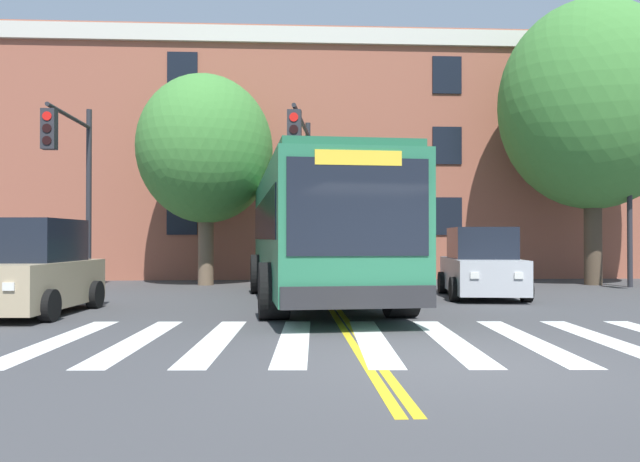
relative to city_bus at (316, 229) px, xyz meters
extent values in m
plane|color=#424244|center=(1.35, -7.50, -1.75)|extent=(120.00, 120.00, 0.00)
cube|color=white|center=(-4.10, -5.58, -1.74)|extent=(0.66, 4.22, 0.01)
cube|color=white|center=(-2.94, -5.64, -1.74)|extent=(0.66, 4.22, 0.01)
cube|color=white|center=(-1.78, -5.70, -1.74)|extent=(0.66, 4.22, 0.01)
cube|color=white|center=(-0.61, -5.75, -1.74)|extent=(0.66, 4.22, 0.01)
cube|color=white|center=(0.55, -5.81, -1.74)|extent=(0.66, 4.22, 0.01)
cube|color=white|center=(1.71, -5.87, -1.74)|extent=(0.66, 4.22, 0.01)
cube|color=white|center=(2.88, -5.93, -1.74)|extent=(0.66, 4.22, 0.01)
cube|color=white|center=(4.04, -5.99, -1.74)|extent=(0.66, 4.22, 0.01)
cube|color=gold|center=(0.23, 8.13, -1.74)|extent=(0.12, 36.00, 0.01)
cube|color=gold|center=(0.39, 8.13, -1.74)|extent=(0.12, 36.00, 0.01)
cube|color=#28704C|center=(0.00, 0.03, -0.03)|extent=(3.40, 10.67, 2.61)
cube|color=black|center=(1.29, 0.13, 0.23)|extent=(0.80, 9.63, 0.94)
cube|color=black|center=(-1.29, -0.08, 0.23)|extent=(0.80, 9.63, 0.94)
cube|color=black|center=(0.42, -5.22, 0.28)|extent=(2.30, 0.21, 1.57)
cube|color=yellow|center=(0.42, -5.22, 1.07)|extent=(1.41, 0.14, 0.24)
cube|color=#232326|center=(0.42, -5.25, -1.16)|extent=(2.51, 0.30, 0.36)
cube|color=#246444|center=(0.00, 0.03, 1.36)|extent=(3.21, 10.24, 0.16)
cylinder|color=black|center=(1.48, -3.12, -1.21)|extent=(0.65, 1.12, 1.08)
cylinder|color=black|center=(-0.96, -3.32, -1.21)|extent=(0.65, 1.12, 1.08)
cylinder|color=black|center=(1.03, 2.48, -1.21)|extent=(0.65, 1.12, 1.08)
cylinder|color=black|center=(-1.41, 2.28, -1.21)|extent=(0.65, 1.12, 1.08)
cube|color=tan|center=(-5.88, -2.28, -1.13)|extent=(2.03, 3.73, 0.89)
cube|color=black|center=(-5.88, -2.24, -0.26)|extent=(1.74, 2.09, 0.86)
cube|color=white|center=(-5.47, -4.14, -1.04)|extent=(0.20, 0.05, 0.14)
cylinder|color=black|center=(-5.05, -3.46, -1.45)|extent=(0.26, 0.61, 0.60)
cylinder|color=black|center=(-4.89, -1.22, -1.45)|extent=(0.26, 0.61, 0.60)
cylinder|color=black|center=(-6.72, -1.10, -1.45)|extent=(0.26, 0.61, 0.60)
cube|color=#B7BABF|center=(4.33, 0.79, -1.16)|extent=(2.09, 3.82, 0.84)
cube|color=black|center=(4.33, 0.82, -0.34)|extent=(1.73, 2.17, 0.80)
cube|color=white|center=(4.59, -1.10, -1.08)|extent=(0.20, 0.06, 0.14)
cube|color=white|center=(3.61, -0.98, -1.08)|extent=(0.20, 0.06, 0.14)
cylinder|color=black|center=(5.03, -0.44, -1.45)|extent=(0.29, 0.62, 0.60)
cylinder|color=black|center=(3.35, -0.23, -1.45)|extent=(0.29, 0.62, 0.60)
cylinder|color=black|center=(5.31, 1.80, -1.45)|extent=(0.29, 0.62, 0.60)
cylinder|color=black|center=(3.63, 2.01, -1.45)|extent=(0.29, 0.62, 0.60)
cylinder|color=#28282D|center=(10.05, 3.86, 1.00)|extent=(0.16, 0.16, 5.49)
cylinder|color=#28282D|center=(-6.57, 3.74, 0.94)|extent=(0.16, 0.16, 5.36)
cylinder|color=#28282D|center=(-6.57, 2.11, 3.08)|extent=(0.11, 3.27, 0.11)
cube|color=#28282D|center=(-6.57, 0.62, 2.48)|extent=(0.34, 0.28, 1.00)
cylinder|color=red|center=(-6.57, 0.47, 2.78)|extent=(0.22, 0.03, 0.22)
cylinder|color=black|center=(-6.57, 0.47, 2.48)|extent=(0.22, 0.03, 0.22)
cylinder|color=black|center=(-6.57, 0.47, 2.18)|extent=(0.22, 0.03, 0.22)
cylinder|color=#28282D|center=(-0.03, 4.57, 0.85)|extent=(0.16, 0.16, 5.18)
cylinder|color=#28282D|center=(-0.28, 2.37, 3.06)|extent=(0.62, 4.42, 0.11)
cube|color=#28282D|center=(-0.52, 0.32, 2.46)|extent=(0.37, 0.32, 1.00)
cylinder|color=red|center=(-0.54, 0.17, 2.76)|extent=(0.22, 0.06, 0.22)
cylinder|color=black|center=(-0.54, 0.17, 2.46)|extent=(0.22, 0.06, 0.22)
cylinder|color=black|center=(-0.54, 0.17, 2.16)|extent=(0.22, 0.06, 0.22)
cylinder|color=#4C3D2D|center=(9.38, 4.88, -0.24)|extent=(0.56, 0.56, 3.01)
ellipsoid|color=#428438|center=(9.38, 4.88, 4.20)|extent=(7.02, 6.55, 6.91)
cylinder|color=brown|center=(-3.34, 5.49, -0.55)|extent=(0.51, 0.51, 2.40)
ellipsoid|color=#428438|center=(-3.34, 5.49, 2.71)|extent=(5.91, 6.21, 4.86)
cube|color=#9E5642|center=(0.40, 12.16, 2.97)|extent=(36.72, 8.60, 9.43)
cube|color=beige|center=(0.40, 7.78, 7.29)|extent=(36.72, 0.16, 0.60)
cube|color=black|center=(-4.50, 7.83, 0.61)|extent=(1.10, 0.06, 1.40)
cube|color=black|center=(5.30, 7.83, 0.61)|extent=(1.10, 0.06, 1.40)
cube|color=black|center=(-4.50, 7.83, 3.25)|extent=(1.10, 0.06, 1.40)
cube|color=black|center=(5.30, 7.83, 3.25)|extent=(1.10, 0.06, 1.40)
cube|color=black|center=(-4.50, 7.83, 5.90)|extent=(1.10, 0.06, 1.40)
cube|color=black|center=(5.30, 7.83, 5.90)|extent=(1.10, 0.06, 1.40)
camera|label=1|loc=(-0.75, -15.08, -0.22)|focal=35.00mm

